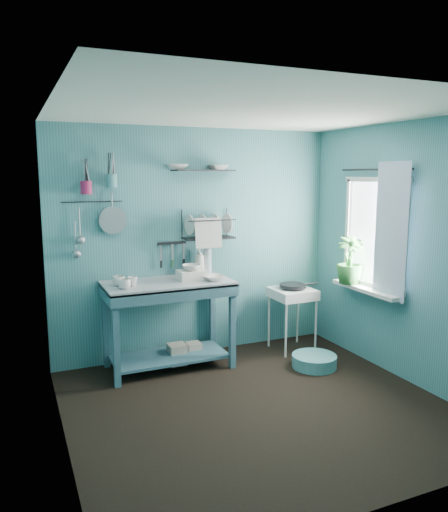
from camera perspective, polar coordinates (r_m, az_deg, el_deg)
name	(u,v)px	position (r m, az deg, el deg)	size (l,w,h in m)	color
floor	(257,406)	(4.56, 3.84, -16.74)	(3.20, 3.20, 0.00)	black
ceiling	(261,111)	(4.13, 4.24, 16.22)	(3.20, 3.20, 0.00)	silver
wall_back	(196,243)	(5.52, -3.16, 1.48)	(3.20, 3.20, 0.00)	#397075
wall_front	(382,310)	(2.95, 17.65, -5.89)	(3.20, 3.20, 0.00)	#397075
wall_left	(58,282)	(3.72, -18.43, -2.82)	(3.00, 3.00, 0.00)	#397075
wall_right	(407,254)	(5.10, 20.20, 0.26)	(3.00, 3.00, 0.00)	#397075
work_counter	(169,325)	(5.25, -6.33, -7.83)	(1.30, 0.65, 0.92)	#2F5664
mug_left	(124,284)	(4.85, -11.31, -3.16)	(0.12, 0.12, 0.10)	beige
mug_mid	(132,281)	(4.97, -10.43, -2.86)	(0.10, 0.10, 0.09)	beige
mug_right	(119,281)	(5.00, -11.92, -2.81)	(0.12, 0.12, 0.10)	beige
wash_tub	(192,275)	(5.18, -3.72, -2.19)	(0.28, 0.22, 0.10)	beige
tub_bowl	(192,267)	(5.16, -3.73, -1.32)	(0.20, 0.20, 0.06)	beige
soap_bottle	(199,261)	(5.42, -2.83, -0.60)	(0.12, 0.12, 0.30)	beige
water_bottle	(207,261)	(5.48, -1.93, -0.59)	(0.09, 0.09, 0.28)	#AAB3BD
counter_bowl	(214,278)	(5.13, -1.13, -2.54)	(0.22, 0.22, 0.05)	beige
hotplate_stand	(292,319)	(5.82, 7.78, -7.18)	(0.45, 0.45, 0.72)	silver
frying_pan	(293,286)	(5.72, 7.87, -3.37)	(0.30, 0.30, 0.04)	black
knife_strip	(172,243)	(5.40, -5.98, 1.48)	(0.32, 0.02, 0.03)	black
dish_rack	(208,224)	(5.41, -1.79, 3.66)	(0.55, 0.24, 0.32)	black
upper_shelf	(204,170)	(5.40, -2.35, 9.75)	(0.70, 0.18, 0.01)	black
shelf_bowl_left	(177,173)	(5.30, -5.39, 9.38)	(0.23, 0.23, 0.06)	beige
shelf_bowl_right	(218,174)	(5.46, -0.65, 9.36)	(0.21, 0.21, 0.05)	beige
utensil_cup_magenta	(86,187)	(5.11, -15.48, 7.56)	(0.11, 0.11, 0.13)	#9B1C48
utensil_cup_teal	(111,181)	(5.15, -12.75, 8.39)	(0.11, 0.11, 0.13)	teal
colander	(113,220)	(5.20, -12.60, 4.00)	(0.28, 0.28, 0.03)	gray
ladle_outer	(80,223)	(5.16, -16.18, 3.67)	(0.01, 0.01, 0.30)	gray
ladle_inner	(75,237)	(5.16, -16.63, 2.14)	(0.01, 0.01, 0.30)	gray
hook_rail	(92,202)	(5.17, -14.84, 6.01)	(0.01, 0.01, 0.60)	black
window_glass	(375,233)	(5.40, 16.89, 2.52)	(1.10, 1.10, 0.00)	white
windowsill	(366,289)	(5.44, 15.91, -3.69)	(0.16, 0.95, 0.04)	silver
curtain	(391,232)	(5.13, 18.52, 2.66)	(1.35, 1.35, 0.00)	silver
curtain_rod	(375,170)	(5.34, 16.85, 9.44)	(0.02, 0.02, 1.05)	black
potted_plant	(350,260)	(5.54, 14.18, -0.47)	(0.29, 0.29, 0.51)	#2B6B2D
storage_tin_large	(177,354)	(5.43, -5.40, -11.10)	(0.18, 0.18, 0.22)	gray
storage_tin_small	(194,351)	(5.52, -3.49, -10.84)	(0.15, 0.15, 0.20)	gray
floor_basin	(314,361)	(5.43, 10.28, -11.72)	(0.47, 0.47, 0.13)	teal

